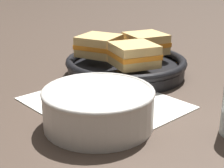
{
  "coord_description": "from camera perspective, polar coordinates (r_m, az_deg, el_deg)",
  "views": [
    {
      "loc": [
        0.42,
        -0.39,
        0.25
      ],
      "look_at": [
        -0.02,
        0.02,
        0.03
      ],
      "focal_mm": 55.0,
      "sensor_mm": 36.0,
      "label": 1
    }
  ],
  "objects": [
    {
      "name": "ground_plane",
      "position": [
        0.63,
        -0.27,
        -3.67
      ],
      "size": [
        4.0,
        4.0,
        0.0
      ],
      "primitive_type": "plane",
      "color": "#47382D"
    },
    {
      "name": "napkin",
      "position": [
        0.64,
        -1.09,
        -2.99
      ],
      "size": [
        0.27,
        0.23,
        0.0
      ],
      "color": "white",
      "rests_on": "ground_plane"
    },
    {
      "name": "soup_bowl",
      "position": [
        0.54,
        -2.27,
        -3.51
      ],
      "size": [
        0.18,
        0.18,
        0.06
      ],
      "color": "silver",
      "rests_on": "ground_plane"
    },
    {
      "name": "spoon",
      "position": [
        0.61,
        -1.06,
        -3.43
      ],
      "size": [
        0.15,
        0.03,
        0.01
      ],
      "rotation": [
        0.0,
        0.0,
        -0.09
      ],
      "color": "#B7B7BC",
      "rests_on": "napkin"
    },
    {
      "name": "skillet",
      "position": [
        0.79,
        2.33,
        3.02
      ],
      "size": [
        0.28,
        0.28,
        0.04
      ],
      "color": "black",
      "rests_on": "ground_plane"
    },
    {
      "name": "sandwich_near_left",
      "position": [
        0.8,
        -2.15,
        6.43
      ],
      "size": [
        0.11,
        0.11,
        0.05
      ],
      "rotation": [
        0.0,
        0.0,
        5.05
      ],
      "color": "#DBB26B",
      "rests_on": "skillet"
    },
    {
      "name": "sandwich_near_right",
      "position": [
        0.72,
        3.66,
        4.89
      ],
      "size": [
        0.11,
        0.11,
        0.05
      ],
      "rotation": [
        0.0,
        0.0,
        7.49
      ],
      "color": "#DBB26B",
      "rests_on": "skillet"
    },
    {
      "name": "sandwich_far_left",
      "position": [
        0.83,
        5.62,
        6.78
      ],
      "size": [
        0.11,
        0.11,
        0.05
      ],
      "rotation": [
        0.0,
        0.0,
        9.11
      ],
      "color": "#DBB26B",
      "rests_on": "skillet"
    }
  ]
}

